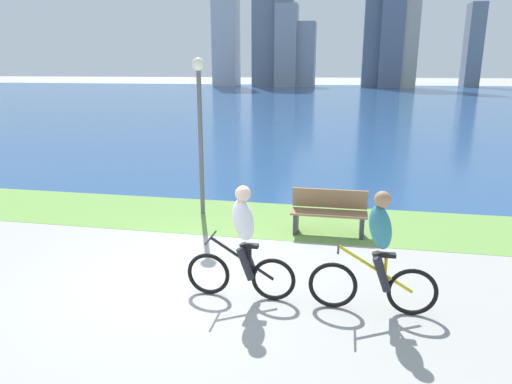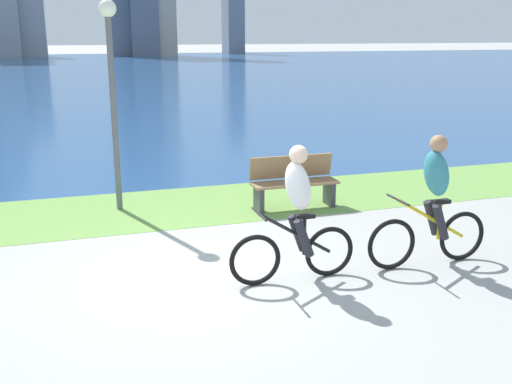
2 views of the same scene
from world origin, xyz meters
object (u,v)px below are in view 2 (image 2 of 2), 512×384
(cyclist_trailing, at_px, (433,202))
(bench_near_path, at_px, (294,182))
(cyclist_lead, at_px, (296,215))
(lamppost_tall, at_px, (111,74))

(cyclist_trailing, distance_m, bench_near_path, 3.10)
(cyclist_lead, relative_size, bench_near_path, 1.12)
(cyclist_lead, distance_m, lamppost_tall, 4.38)
(cyclist_lead, bearing_deg, cyclist_trailing, -1.62)
(cyclist_lead, xyz_separation_m, cyclist_trailing, (1.85, -0.05, 0.01))
(lamppost_tall, bearing_deg, bench_near_path, -15.44)
(cyclist_lead, distance_m, bench_near_path, 3.16)
(cyclist_lead, relative_size, lamppost_tall, 0.49)
(cyclist_lead, bearing_deg, bench_near_path, 69.22)
(cyclist_lead, xyz_separation_m, bench_near_path, (1.11, 2.93, -0.39))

